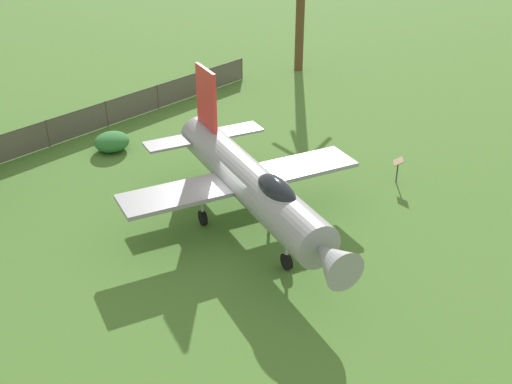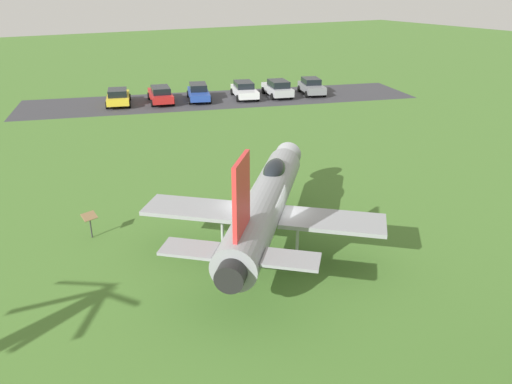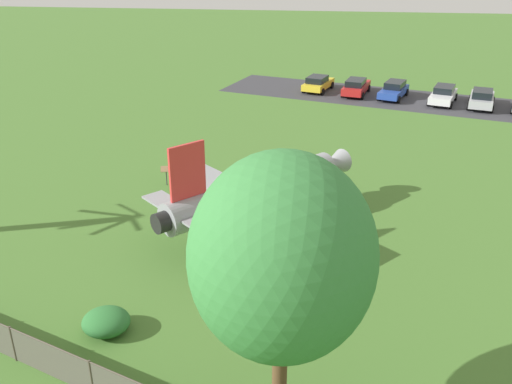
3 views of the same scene
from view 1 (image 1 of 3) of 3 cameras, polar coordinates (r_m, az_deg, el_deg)
ground_plane at (r=23.74m, az=-0.72°, el=-3.32°), size 200.00×200.00×0.00m
display_jet at (r=22.43m, az=-0.35°, el=0.78°), size 10.46×9.87×5.28m
palm_tree at (r=41.22m, az=4.15°, el=16.73°), size 3.78×3.85×8.17m
perimeter_fence at (r=31.80m, az=-18.80°, el=5.26°), size 9.81×26.38×1.41m
shrub_near_fence at (r=30.70m, az=-13.25°, el=4.57°), size 1.65×1.76×0.88m
info_plaque at (r=27.35m, az=13.06°, el=2.49°), size 0.54×0.68×1.14m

